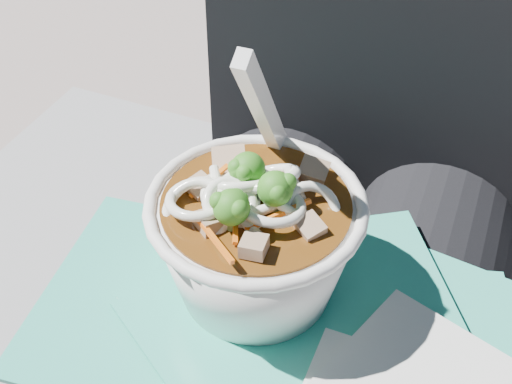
% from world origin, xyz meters
% --- Properties ---
extents(lap, '(0.32, 0.48, 0.16)m').
position_xyz_m(lap, '(0.00, 0.00, 0.56)').
color(lap, black).
rests_on(lap, stone_ledge).
extents(person_body, '(0.34, 0.94, 1.03)m').
position_xyz_m(person_body, '(-0.00, 0.09, 0.58)').
color(person_body, black).
rests_on(person_body, ground).
extents(plastic_bag, '(0.38, 0.32, 0.02)m').
position_xyz_m(plastic_bag, '(-0.01, -0.00, 0.65)').
color(plastic_bag, teal).
rests_on(plastic_bag, lap).
extents(udon_bowl, '(0.18, 0.18, 0.20)m').
position_xyz_m(udon_bowl, '(-0.03, 0.01, 0.71)').
color(udon_bowl, white).
rests_on(udon_bowl, plastic_bag).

